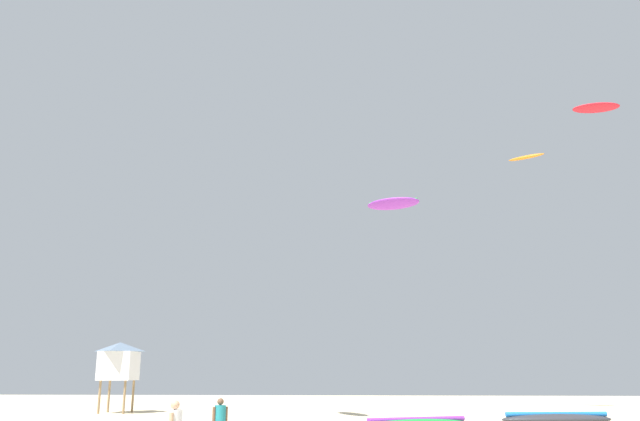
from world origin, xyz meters
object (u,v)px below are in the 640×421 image
kite_aloft_0 (526,157)px  kite_aloft_2 (596,108)px  kite_aloft_3 (393,204)px  kite_grounded_mid (557,419)px  lifeguard_tower (119,361)px  person_left (220,420)px

kite_aloft_0 → kite_aloft_2: kite_aloft_2 is taller
kite_aloft_0 → kite_aloft_2: bearing=37.1°
kite_aloft_2 → kite_aloft_3: size_ratio=1.42×
kite_aloft_2 → kite_aloft_3: bearing=-131.7°
kite_grounded_mid → lifeguard_tower: (-23.54, 8.12, 2.76)m
lifeguard_tower → kite_aloft_0: size_ratio=1.67×
kite_aloft_0 → kite_aloft_3: bearing=-125.9°
person_left → kite_grounded_mid: bearing=91.6°
kite_aloft_2 → person_left: bearing=-130.7°
person_left → kite_aloft_0: bearing=107.9°
person_left → kite_aloft_2: bearing=103.8°
kite_aloft_0 → kite_aloft_2: 10.88m
lifeguard_tower → kite_aloft_3: (16.24, -10.40, 6.94)m
person_left → kite_aloft_0: size_ratio=0.63×
kite_aloft_0 → lifeguard_tower: bearing=-172.1°
kite_aloft_2 → kite_aloft_3: kite_aloft_2 is taller
kite_grounded_mid → kite_aloft_3: 12.35m
kite_aloft_0 → kite_aloft_2: (7.30, 5.53, 5.88)m
lifeguard_tower → kite_aloft_3: bearing=-32.6°
kite_grounded_mid → kite_aloft_3: kite_aloft_3 is taller
kite_grounded_mid → lifeguard_tower: 25.05m
lifeguard_tower → kite_aloft_2: 40.10m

